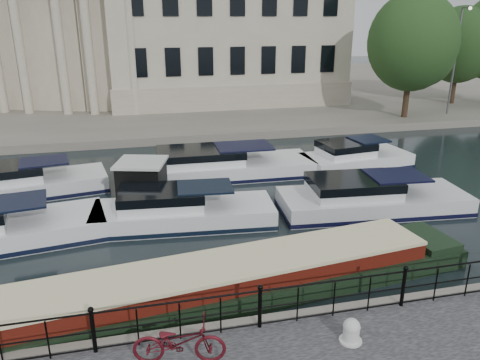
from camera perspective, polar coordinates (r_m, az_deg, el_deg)
name	(u,v)px	position (r m, az deg, el deg)	size (l,w,h in m)	color
ground_plane	(239,296)	(14.54, -0.10, -13.99)	(160.00, 160.00, 0.00)	black
far_bank	(155,92)	(51.47, -10.30, 10.49)	(120.00, 42.00, 0.55)	#6B665B
railing	(260,305)	(12.06, 2.45, -14.95)	(24.14, 0.14, 1.22)	black
civic_building	(143,26)	(46.56, -11.76, 17.86)	(53.55, 31.84, 16.85)	#ADA38C
bicycle	(179,342)	(11.17, -7.43, -18.95)	(0.73, 2.10, 1.10)	#4A0D14
mooring_bollard	(351,331)	(12.11, 13.42, -17.47)	(0.55, 0.55, 0.62)	silver
narrowboat	(217,289)	(14.19, -2.76, -13.19)	(16.94, 4.28, 1.61)	black
harbour_hut	(143,186)	(20.84, -11.79, -0.78)	(3.30, 2.98, 2.17)	#6B665B
cabin_cruisers	(194,192)	(21.47, -5.66, -1.51)	(25.25, 9.50, 1.99)	white
trees	(461,44)	(43.61, 25.39, 14.75)	(17.04, 10.70, 9.33)	black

